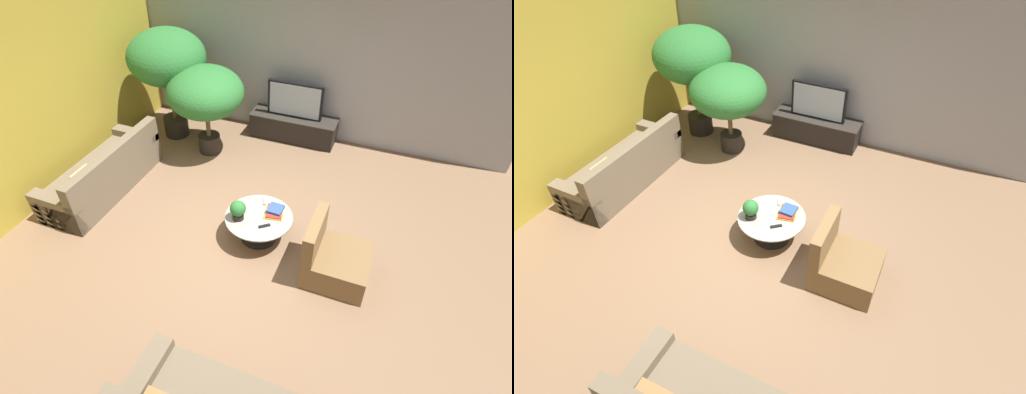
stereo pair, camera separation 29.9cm
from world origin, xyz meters
TOP-DOWN VIEW (x-y plane):
  - ground_plane at (0.00, 0.00)m, footprint 24.00×24.00m
  - back_wall_stone at (0.00, 3.26)m, footprint 7.40×0.12m
  - side_wall_left at (-3.26, 0.20)m, footprint 0.12×7.40m
  - media_console at (-0.11, 2.94)m, footprint 1.65×0.50m
  - television at (-0.11, 2.94)m, footprint 1.04×0.13m
  - coffee_table at (0.24, 0.20)m, footprint 0.95×0.95m
  - couch_by_wall at (-2.48, 0.32)m, footprint 0.84×2.16m
  - armchair_wicker at (1.38, -0.09)m, footprint 0.80×0.76m
  - potted_palm_tall at (-2.29, 2.26)m, footprint 1.39×1.39m
  - potted_palm_corner at (-1.42, 1.96)m, footprint 1.33×1.33m
  - potted_plant_tabletop at (-0.01, 0.06)m, footprint 0.22×0.22m
  - book_stack at (0.42, 0.35)m, footprint 0.31×0.34m
  - remote_black at (0.39, 0.04)m, footprint 0.15×0.13m
  - remote_silver at (0.21, 0.52)m, footprint 0.09×0.16m

SIDE VIEW (x-z plane):
  - ground_plane at x=0.00m, z-range 0.00..0.00m
  - media_console at x=-0.11m, z-range 0.01..0.49m
  - armchair_wicker at x=1.38m, z-range -0.16..0.70m
  - coffee_table at x=0.24m, z-range 0.08..0.47m
  - couch_by_wall at x=-2.48m, z-range -0.13..0.71m
  - remote_black at x=0.39m, z-range 0.39..0.41m
  - remote_silver at x=0.21m, z-range 0.39..0.41m
  - book_stack at x=0.42m, z-range 0.39..0.47m
  - potted_plant_tabletop at x=-0.01m, z-range 0.40..0.69m
  - television at x=-0.11m, z-range 0.48..1.14m
  - potted_palm_corner at x=-1.42m, z-range 0.34..1.94m
  - potted_palm_tall at x=-2.29m, z-range 0.47..2.50m
  - back_wall_stone at x=0.00m, z-range 0.00..3.00m
  - side_wall_left at x=-3.26m, z-range 0.00..3.00m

